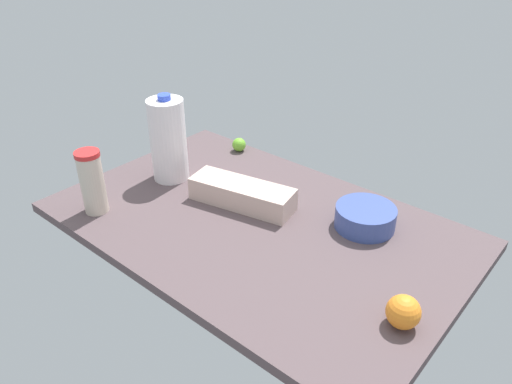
{
  "coord_description": "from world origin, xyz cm",
  "views": [
    {
      "loc": [
        -79.53,
        93.23,
        84.97
      ],
      "look_at": [
        0.0,
        0.0,
        13.0
      ],
      "focal_mm": 35.0,
      "sensor_mm": 36.0,
      "label": 1
    }
  ],
  "objects_px": {
    "orange_far_back": "(403,312)",
    "egg_carton": "(242,194)",
    "lime_near_front": "(239,145)",
    "tumbler_cup": "(92,182)",
    "mixing_bowl": "(365,217)",
    "milk_jug": "(168,140)"
  },
  "relations": [
    {
      "from": "tumbler_cup",
      "to": "egg_carton",
      "type": "bearing_deg",
      "value": -134.74
    },
    {
      "from": "mixing_bowl",
      "to": "lime_near_front",
      "type": "xyz_separation_m",
      "value": [
        0.62,
        -0.14,
        -0.01
      ]
    },
    {
      "from": "mixing_bowl",
      "to": "orange_far_back",
      "type": "height_order",
      "value": "orange_far_back"
    },
    {
      "from": "mixing_bowl",
      "to": "lime_near_front",
      "type": "relative_size",
      "value": 3.4
    },
    {
      "from": "milk_jug",
      "to": "egg_carton",
      "type": "bearing_deg",
      "value": -175.05
    },
    {
      "from": "tumbler_cup",
      "to": "orange_far_back",
      "type": "xyz_separation_m",
      "value": [
        -0.92,
        -0.16,
        -0.06
      ]
    },
    {
      "from": "tumbler_cup",
      "to": "lime_near_front",
      "type": "height_order",
      "value": "tumbler_cup"
    },
    {
      "from": "tumbler_cup",
      "to": "orange_far_back",
      "type": "height_order",
      "value": "tumbler_cup"
    },
    {
      "from": "milk_jug",
      "to": "tumbler_cup",
      "type": "distance_m",
      "value": 0.29
    },
    {
      "from": "milk_jug",
      "to": "orange_far_back",
      "type": "relative_size",
      "value": 3.79
    },
    {
      "from": "orange_far_back",
      "to": "lime_near_front",
      "type": "bearing_deg",
      "value": -26.1
    },
    {
      "from": "tumbler_cup",
      "to": "mixing_bowl",
      "type": "height_order",
      "value": "tumbler_cup"
    },
    {
      "from": "egg_carton",
      "to": "lime_near_front",
      "type": "xyz_separation_m",
      "value": [
        0.26,
        -0.28,
        -0.01
      ]
    },
    {
      "from": "tumbler_cup",
      "to": "mixing_bowl",
      "type": "distance_m",
      "value": 0.81
    },
    {
      "from": "lime_near_front",
      "to": "orange_far_back",
      "type": "bearing_deg",
      "value": 153.9
    },
    {
      "from": "milk_jug",
      "to": "orange_far_back",
      "type": "bearing_deg",
      "value": 172.15
    },
    {
      "from": "lime_near_front",
      "to": "orange_far_back",
      "type": "distance_m",
      "value": 0.97
    },
    {
      "from": "orange_far_back",
      "to": "egg_carton",
      "type": "bearing_deg",
      "value": -13.94
    },
    {
      "from": "egg_carton",
      "to": "lime_near_front",
      "type": "distance_m",
      "value": 0.38
    },
    {
      "from": "tumbler_cup",
      "to": "mixing_bowl",
      "type": "bearing_deg",
      "value": -145.81
    },
    {
      "from": "tumbler_cup",
      "to": "mixing_bowl",
      "type": "xyz_separation_m",
      "value": [
        -0.66,
        -0.45,
        -0.07
      ]
    },
    {
      "from": "mixing_bowl",
      "to": "lime_near_front",
      "type": "bearing_deg",
      "value": -12.82
    }
  ]
}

